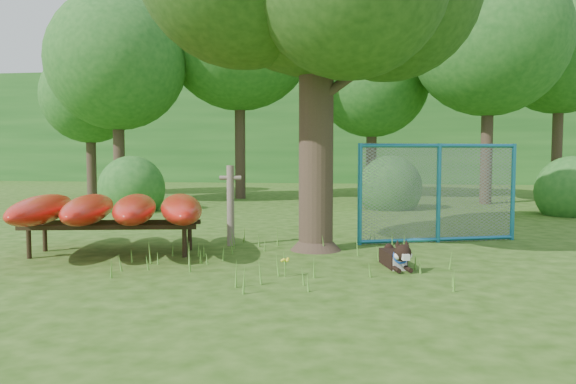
# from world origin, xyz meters

# --- Properties ---
(ground) EXTENTS (80.00, 80.00, 0.00)m
(ground) POSITION_xyz_m (0.00, 0.00, 0.00)
(ground) COLOR #22450D
(ground) RESTS_ON ground
(wooden_post) EXTENTS (0.37, 0.14, 1.37)m
(wooden_post) POSITION_xyz_m (-0.93, 2.22, 0.72)
(wooden_post) COLOR #6C5F51
(wooden_post) RESTS_ON ground
(kayak_rack) EXTENTS (3.50, 3.13, 0.93)m
(kayak_rack) POSITION_xyz_m (-2.57, 1.19, 0.71)
(kayak_rack) COLOR black
(kayak_rack) RESTS_ON ground
(husky_dog) EXTENTS (0.43, 0.98, 0.44)m
(husky_dog) POSITION_xyz_m (1.77, 0.71, 0.16)
(husky_dog) COLOR black
(husky_dog) RESTS_ON ground
(fence_section) EXTENTS (2.84, 1.07, 2.91)m
(fence_section) POSITION_xyz_m (2.61, 3.11, 0.87)
(fence_section) COLOR teal
(fence_section) RESTS_ON ground
(wildflower_clump) EXTENTS (0.11, 0.10, 0.25)m
(wildflower_clump) POSITION_xyz_m (0.34, -0.03, 0.20)
(wildflower_clump) COLOR #599631
(wildflower_clump) RESTS_ON ground
(bg_tree_a) EXTENTS (4.40, 4.40, 6.70)m
(bg_tree_a) POSITION_xyz_m (-6.50, 10.00, 4.48)
(bg_tree_a) COLOR #35271D
(bg_tree_a) RESTS_ON ground
(bg_tree_b) EXTENTS (5.20, 5.20, 8.22)m
(bg_tree_b) POSITION_xyz_m (-3.00, 12.00, 5.61)
(bg_tree_b) COLOR #35271D
(bg_tree_b) RESTS_ON ground
(bg_tree_c) EXTENTS (4.00, 4.00, 6.12)m
(bg_tree_c) POSITION_xyz_m (1.50, 13.00, 4.11)
(bg_tree_c) COLOR #35271D
(bg_tree_c) RESTS_ON ground
(bg_tree_d) EXTENTS (4.80, 4.80, 7.50)m
(bg_tree_d) POSITION_xyz_m (5.00, 11.00, 5.08)
(bg_tree_d) COLOR #35271D
(bg_tree_d) RESTS_ON ground
(bg_tree_e) EXTENTS (4.60, 4.60, 7.55)m
(bg_tree_e) POSITION_xyz_m (8.00, 14.00, 5.23)
(bg_tree_e) COLOR #35271D
(bg_tree_e) RESTS_ON ground
(bg_tree_f) EXTENTS (3.60, 3.60, 5.55)m
(bg_tree_f) POSITION_xyz_m (-9.00, 13.00, 3.73)
(bg_tree_f) COLOR #35271D
(bg_tree_f) RESTS_ON ground
(shrub_left) EXTENTS (1.80, 1.80, 1.80)m
(shrub_left) POSITION_xyz_m (-5.00, 7.50, 0.00)
(shrub_left) COLOR #1F5A1D
(shrub_left) RESTS_ON ground
(shrub_right) EXTENTS (1.80, 1.80, 1.80)m
(shrub_right) POSITION_xyz_m (6.50, 8.00, 0.00)
(shrub_right) COLOR #1F5A1D
(shrub_right) RESTS_ON ground
(shrub_mid) EXTENTS (1.80, 1.80, 1.80)m
(shrub_mid) POSITION_xyz_m (2.00, 9.00, 0.00)
(shrub_mid) COLOR #1F5A1D
(shrub_mid) RESTS_ON ground
(wooded_hillside) EXTENTS (80.00, 12.00, 6.00)m
(wooded_hillside) POSITION_xyz_m (0.00, 28.00, 3.00)
(wooded_hillside) COLOR #1F5A1D
(wooded_hillside) RESTS_ON ground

